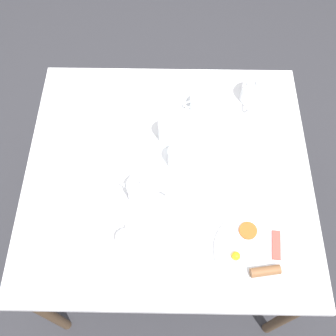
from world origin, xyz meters
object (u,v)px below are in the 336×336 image
knife_by_plate (227,172)px  teapot_near (255,92)px  creamer_jug (126,240)px  breakfast_plate (256,253)px  water_glass_short (179,158)px  spoon_for_tea (160,91)px  water_glass_tall (55,177)px  napkin_folded (80,98)px  teacup_with_saucer_left (199,104)px  wine_glass_spare (169,131)px  teapot_far (144,190)px  fork_by_plate (108,150)px

knife_by_plate → teapot_near: bearing=-20.3°
creamer_jug → breakfast_plate: bearing=-94.3°
water_glass_short → spoon_for_tea: 0.37m
teapot_near → water_glass_tall: water_glass_tall is taller
water_glass_short → napkin_folded: bearing=53.2°
teacup_with_saucer_left → napkin_folded: (0.04, 0.51, -0.02)m
water_glass_tall → wine_glass_spare: 0.47m
teapot_near → teapot_far: size_ratio=0.97×
creamer_jug → fork_by_plate: creamer_jug is taller
creamer_jug → knife_by_plate: (0.28, -0.37, -0.02)m
water_glass_short → spoon_for_tea: water_glass_short is taller
napkin_folded → spoon_for_tea: 0.35m
teapot_near → creamer_jug: size_ratio=2.17×
water_glass_short → fork_by_plate: size_ratio=0.56×
teapot_far → napkin_folded: size_ratio=1.11×
breakfast_plate → water_glass_short: bearing=37.2°
water_glass_tall → spoon_for_tea: 0.60m
breakfast_plate → creamer_jug: bearing=85.7°
wine_glass_spare → napkin_folded: bearing=62.6°
creamer_jug → fork_by_plate: bearing=14.6°
breakfast_plate → spoon_for_tea: size_ratio=2.02×
napkin_folded → spoon_for_tea: (0.05, -0.34, -0.00)m
water_glass_tall → water_glass_short: size_ratio=1.21×
teapot_near → knife_by_plate: bearing=-179.4°
creamer_jug → napkin_folded: (0.64, 0.24, -0.02)m
creamer_jug → spoon_for_tea: size_ratio=0.60×
breakfast_plate → water_glass_tall: water_glass_tall is taller
water_glass_tall → teapot_far: bearing=-97.4°
teacup_with_saucer_left → fork_by_plate: 0.42m
wine_glass_spare → fork_by_plate: 0.25m
knife_by_plate → breakfast_plate: bearing=-165.6°
water_glass_short → knife_by_plate: (-0.04, -0.19, -0.05)m
creamer_jug → napkin_folded: size_ratio=0.49×
breakfast_plate → knife_by_plate: size_ratio=1.38×
teapot_far → water_glass_tall: (0.04, 0.33, 0.01)m
teacup_with_saucer_left → spoon_for_tea: 0.19m
teapot_far → wine_glass_spare: (0.26, -0.09, 0.01)m
teacup_with_saucer_left → knife_by_plate: teacup_with_saucer_left is taller
teacup_with_saucer_left → water_glass_tall: size_ratio=1.35×
teapot_far → creamer_jug: bearing=85.2°
breakfast_plate → teapot_near: size_ratio=1.55×
breakfast_plate → creamer_jug: (0.03, 0.45, 0.02)m
teapot_near → spoon_for_tea: teapot_near is taller
teapot_near → knife_by_plate: teapot_near is taller
creamer_jug → fork_by_plate: 0.39m
water_glass_tall → fork_by_plate: water_glass_tall is taller
creamer_jug → fork_by_plate: (0.38, 0.10, -0.02)m
spoon_for_tea → wine_glass_spare: bearing=-170.7°
teacup_with_saucer_left → creamer_jug: bearing=155.7°
water_glass_tall → water_glass_short: water_glass_tall is taller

